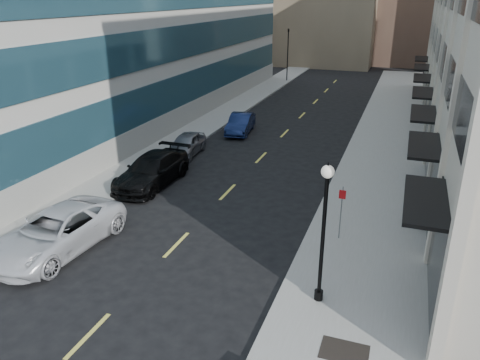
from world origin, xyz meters
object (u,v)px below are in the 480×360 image
Objects in this scene: traffic_signal at (288,32)px; lamppost at (324,223)px; sign_post at (342,205)px; car_blue_sedan at (241,124)px; urn_planter at (420,218)px; car_silver_sedan at (186,144)px; car_white_van at (57,232)px; car_black_pickup at (152,170)px.

lamppost is at bearing -74.16° from traffic_signal.
traffic_signal reaches higher than sign_post.
traffic_signal is 23.65m from car_blue_sedan.
car_blue_sedan is 6.16× the size of urn_planter.
car_blue_sedan is (1.60, 6.09, 0.02)m from car_silver_sedan.
traffic_signal is 2.93× the size of sign_post.
car_white_van is 1.47× the size of car_silver_sedan.
car_white_van is (1.14, -42.00, -4.87)m from traffic_signal.
car_white_van is at bearing -89.07° from car_black_pickup.
car_white_van reaches higher than car_black_pickup.
lamppost is (10.76, 0.06, 2.23)m from car_white_van.
car_white_van is at bearing -153.64° from urn_planter.
car_silver_sedan is 0.94× the size of car_blue_sedan.
car_white_van is 19.03m from car_blue_sedan.
car_blue_sedan is at bearing 91.13° from car_white_van.
car_blue_sedan is 21.36m from lamppost.
traffic_signal reaches higher than lamppost.
sign_post is at bearing -14.38° from car_black_pickup.
car_black_pickup is 1.30× the size of car_blue_sedan.
car_blue_sedan reaches higher than urn_planter.
car_silver_sedan is (-0.44, 12.90, -0.14)m from car_white_van.
lamppost is (9.60, -18.94, 2.35)m from car_blue_sedan.
traffic_signal is 1.40× the size of lamppost.
car_silver_sedan is 0.83× the size of lamppost.
sign_post is 3.34× the size of urn_planter.
traffic_signal is at bearing 113.29° from urn_planter.
sign_post reaches higher than urn_planter.
traffic_signal is 29.53m from car_silver_sedan.
sign_post reaches higher than car_blue_sedan.
car_silver_sedan is at bearing 131.08° from lamppost.
urn_planter is (14.40, -5.99, -0.12)m from car_silver_sedan.
lamppost reaches higher than sign_post.
car_black_pickup is 5.31m from car_silver_sedan.
urn_planter is at bearing 64.99° from lamppost.
car_black_pickup reaches higher than car_silver_sedan.
car_blue_sedan is at bearing 85.71° from car_black_pickup.
car_black_pickup is 1.39× the size of car_silver_sedan.
sign_post is at bearing -64.02° from car_blue_sedan.
car_black_pickup is at bearing -88.02° from traffic_signal.
lamppost is at bearing -115.01° from urn_planter.
car_black_pickup is at bearing 165.86° from sign_post.
car_white_van is 1.22× the size of lamppost.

